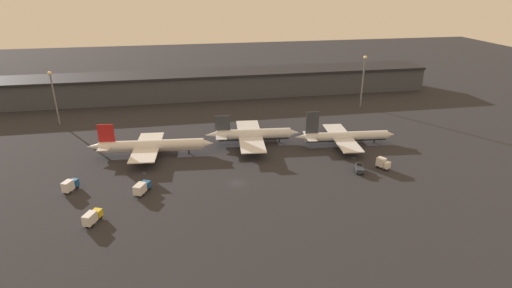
# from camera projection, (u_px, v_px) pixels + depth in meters

# --- Properties ---
(ground) EXTENTS (600.00, 600.00, 0.00)m
(ground) POSITION_uv_depth(u_px,v_px,m) (237.00, 183.00, 129.40)
(ground) COLOR #26262B
(terminal_building) EXTENTS (248.12, 23.14, 13.62)m
(terminal_building) POSITION_uv_depth(u_px,v_px,m) (210.00, 84.00, 222.25)
(terminal_building) COLOR #3D424C
(terminal_building) RESTS_ON ground
(airplane_0) EXTENTS (46.54, 29.13, 12.77)m
(airplane_0) POSITION_uv_depth(u_px,v_px,m) (151.00, 146.00, 148.49)
(airplane_0) COLOR silver
(airplane_0) RESTS_ON ground
(airplane_1) EXTENTS (38.01, 35.82, 12.17)m
(airplane_1) POSITION_uv_depth(u_px,v_px,m) (253.00, 135.00, 158.92)
(airplane_1) COLOR silver
(airplane_1) RESTS_ON ground
(airplane_2) EXTENTS (40.83, 30.99, 13.99)m
(airplane_2) POSITION_uv_depth(u_px,v_px,m) (345.00, 137.00, 158.52)
(airplane_2) COLOR silver
(airplane_2) RESTS_ON ground
(service_vehicle_0) EXTENTS (4.62, 6.61, 3.51)m
(service_vehicle_0) POSITION_uv_depth(u_px,v_px,m) (92.00, 217.00, 107.53)
(service_vehicle_0) COLOR gold
(service_vehicle_0) RESTS_ON ground
(service_vehicle_1) EXTENTS (5.17, 7.01, 3.50)m
(service_vehicle_1) POSITION_uv_depth(u_px,v_px,m) (142.00, 188.00, 122.60)
(service_vehicle_1) COLOR #195199
(service_vehicle_1) RESTS_ON ground
(service_vehicle_2) EXTENTS (4.34, 5.12, 3.71)m
(service_vehicle_2) POSITION_uv_depth(u_px,v_px,m) (383.00, 163.00, 138.72)
(service_vehicle_2) COLOR white
(service_vehicle_2) RESTS_ON ground
(service_vehicle_3) EXTENTS (4.09, 6.11, 2.80)m
(service_vehicle_3) POSITION_uv_depth(u_px,v_px,m) (359.00, 168.00, 136.41)
(service_vehicle_3) COLOR #282D38
(service_vehicle_3) RESTS_ON ground
(service_vehicle_4) EXTENTS (4.42, 6.03, 3.81)m
(service_vehicle_4) POSITION_uv_depth(u_px,v_px,m) (70.00, 185.00, 123.76)
(service_vehicle_4) COLOR #195199
(service_vehicle_4) RESTS_ON ground
(lamp_post_0) EXTENTS (1.80, 1.80, 24.38)m
(lamp_post_0) POSITION_uv_depth(u_px,v_px,m) (53.00, 91.00, 175.43)
(lamp_post_0) COLOR slate
(lamp_post_0) RESTS_ON ground
(lamp_post_1) EXTENTS (1.80, 1.80, 26.22)m
(lamp_post_1) POSITION_uv_depth(u_px,v_px,m) (364.00, 75.00, 199.85)
(lamp_post_1) COLOR slate
(lamp_post_1) RESTS_ON ground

